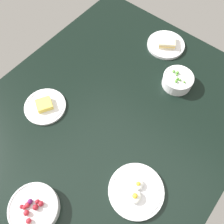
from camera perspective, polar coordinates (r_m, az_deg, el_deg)
The scene contains 6 objects.
dining_table at distance 109.44cm, azimuth -0.00°, elevation -0.99°, with size 128.43×107.67×4.00cm, color black.
plate_eggs at distance 96.07cm, azimuth 5.67°, elevation -17.96°, with size 21.08×21.08×5.30cm.
bowl_berries at distance 97.68cm, azimuth -17.82°, elevation -20.76°, with size 18.00×18.00×5.99cm.
bowl_peas at distance 117.52cm, azimuth 15.16°, elevation 7.22°, with size 14.07×14.07×6.90cm.
plate_cheese at distance 112.59cm, azimuth -15.47°, elevation 1.36°, with size 18.55×18.55×3.60cm.
plate_sandwich at distance 133.21cm, azimuth 12.57°, elevation 15.35°, with size 19.16×19.16×4.75cm.
Camera 1 is at (38.77, 31.42, 99.40)cm, focal length 38.94 mm.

